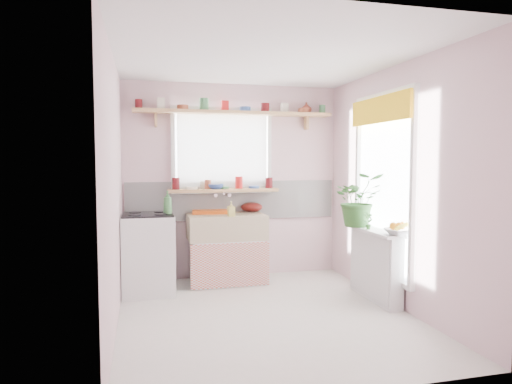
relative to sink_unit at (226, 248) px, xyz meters
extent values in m
plane|color=silver|center=(0.15, -1.29, -0.43)|extent=(3.20, 3.20, 0.00)
plane|color=white|center=(0.15, -1.29, 2.07)|extent=(3.20, 3.20, 0.00)
plane|color=beige|center=(0.15, 0.31, 0.82)|extent=(2.80, 0.00, 2.80)
plane|color=beige|center=(0.15, -2.89, 0.82)|extent=(2.80, 0.00, 2.80)
plane|color=beige|center=(-1.25, -1.29, 0.82)|extent=(0.00, 3.20, 3.20)
plane|color=beige|center=(1.55, -1.29, 0.82)|extent=(0.00, 3.20, 3.20)
cube|color=white|center=(0.15, 0.29, 0.57)|extent=(2.74, 0.03, 0.50)
cube|color=#CB838E|center=(0.15, 0.29, 0.37)|extent=(2.74, 0.02, 0.12)
cube|color=white|center=(0.00, 0.30, 1.22)|extent=(1.20, 0.01, 1.00)
cube|color=white|center=(0.00, 0.24, 1.22)|extent=(1.15, 0.02, 0.95)
cube|color=white|center=(1.54, -1.09, 0.82)|extent=(0.01, 1.10, 1.90)
cube|color=yellow|center=(1.46, -1.09, 1.63)|extent=(0.03, 1.20, 0.28)
cube|color=white|center=(0.00, 0.01, -0.16)|extent=(0.85, 0.55, 0.55)
cube|color=#D3523E|center=(0.00, -0.27, -0.16)|extent=(0.95, 0.02, 0.53)
cube|color=beige|center=(0.00, 0.01, 0.27)|extent=(0.95, 0.55, 0.30)
cylinder|color=silver|center=(0.00, 0.26, 0.67)|extent=(0.03, 0.22, 0.03)
cube|color=white|center=(-0.95, -0.24, 0.02)|extent=(0.58, 0.58, 0.90)
cube|color=black|center=(-0.95, -0.24, 0.47)|extent=(0.56, 0.56, 0.02)
cylinder|color=black|center=(-1.09, -0.38, 0.49)|extent=(0.14, 0.14, 0.01)
cylinder|color=black|center=(-0.81, -0.38, 0.49)|extent=(0.14, 0.14, 0.01)
cylinder|color=black|center=(-1.09, -0.10, 0.49)|extent=(0.14, 0.14, 0.01)
cylinder|color=black|center=(-0.81, -0.10, 0.49)|extent=(0.14, 0.14, 0.01)
cube|color=white|center=(1.45, -1.09, -0.06)|extent=(0.15, 0.90, 0.75)
cube|color=white|center=(1.42, -1.09, 0.33)|extent=(0.22, 0.95, 0.03)
cube|color=tan|center=(0.00, 0.19, 0.71)|extent=(1.40, 0.22, 0.04)
cube|color=tan|center=(0.15, 0.18, 1.69)|extent=(2.52, 0.24, 0.04)
cylinder|color=#590F14|center=(-1.03, 0.18, 1.77)|extent=(0.11, 0.11, 0.12)
cylinder|color=silver|center=(-0.77, 0.18, 1.77)|extent=(0.11, 0.11, 0.12)
cylinder|color=#A55133|center=(-0.51, 0.18, 1.74)|extent=(0.11, 0.11, 0.06)
cylinder|color=#3F7F4C|center=(-0.24, 0.18, 1.77)|extent=(0.11, 0.11, 0.12)
cylinder|color=red|center=(0.02, 0.18, 1.77)|extent=(0.11, 0.11, 0.12)
cylinder|color=#3359A5|center=(0.28, 0.18, 1.74)|extent=(0.11, 0.11, 0.06)
cylinder|color=#590F14|center=(0.54, 0.18, 1.77)|extent=(0.11, 0.11, 0.12)
cylinder|color=silver|center=(0.81, 0.18, 1.77)|extent=(0.11, 0.11, 0.12)
cylinder|color=#A55133|center=(1.07, 0.18, 1.74)|extent=(0.11, 0.11, 0.06)
cylinder|color=#3F7F4C|center=(1.33, 0.18, 1.77)|extent=(0.11, 0.11, 0.12)
cylinder|color=#590F14|center=(-0.62, 0.19, 0.79)|extent=(0.11, 0.11, 0.12)
cylinder|color=silver|center=(-0.41, 0.19, 0.79)|extent=(0.11, 0.11, 0.12)
cylinder|color=#A55133|center=(-0.21, 0.19, 0.76)|extent=(0.11, 0.11, 0.06)
cylinder|color=#3F7F4C|center=(0.00, 0.19, 0.79)|extent=(0.11, 0.11, 0.12)
cylinder|color=red|center=(0.21, 0.19, 0.79)|extent=(0.11, 0.11, 0.12)
cylinder|color=#3359A5|center=(0.41, 0.19, 0.76)|extent=(0.11, 0.11, 0.06)
cylinder|color=#590F14|center=(0.62, 0.19, 0.79)|extent=(0.11, 0.11, 0.12)
cube|color=#DC5513|center=(-0.18, 0.21, 0.44)|extent=(0.47, 0.37, 0.04)
ellipsoid|color=#52100E|center=(0.37, 0.21, 0.48)|extent=(0.29, 0.29, 0.13)
imported|color=#2C5C25|center=(1.36, -0.84, 0.65)|extent=(0.63, 0.57, 0.61)
imported|color=silver|center=(1.48, -1.49, 0.38)|extent=(0.31, 0.31, 0.07)
imported|color=#2F6628|center=(1.36, -1.08, 0.44)|extent=(0.10, 0.07, 0.19)
imported|color=#CBBF5A|center=(0.03, -0.19, 0.51)|extent=(0.08, 0.08, 0.18)
imported|color=beige|center=(-0.24, 0.25, 0.78)|extent=(0.15, 0.15, 0.10)
imported|color=#3453A9|center=(-0.10, 0.16, 0.76)|extent=(0.21, 0.21, 0.06)
imported|color=brown|center=(1.13, 0.24, 1.78)|extent=(0.16, 0.16, 0.15)
imported|color=#428546|center=(-0.73, -0.31, 0.61)|extent=(0.12, 0.12, 0.26)
sphere|color=orange|center=(1.48, -1.49, 0.43)|extent=(0.08, 0.08, 0.08)
sphere|color=orange|center=(1.54, -1.46, 0.43)|extent=(0.08, 0.08, 0.08)
sphere|color=orange|center=(1.43, -1.47, 0.43)|extent=(0.08, 0.08, 0.08)
cylinder|color=yellow|center=(1.50, -1.54, 0.44)|extent=(0.18, 0.04, 0.10)
camera|label=1|loc=(-1.00, -5.53, 1.09)|focal=32.00mm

